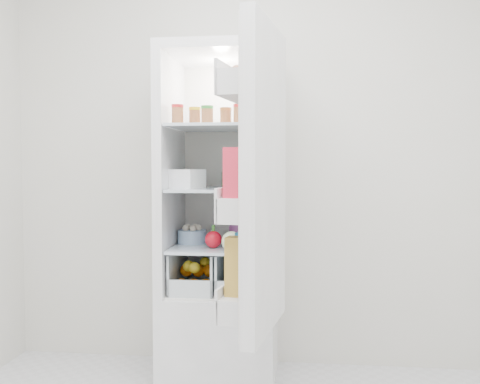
# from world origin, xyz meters

# --- Properties ---
(room_walls) EXTENTS (3.02, 3.02, 2.61)m
(room_walls) POSITION_xyz_m (0.00, 0.00, 1.59)
(room_walls) COLOR beige
(room_walls) RESTS_ON ground
(refrigerator) EXTENTS (0.60, 0.60, 1.80)m
(refrigerator) POSITION_xyz_m (-0.20, 1.25, 0.67)
(refrigerator) COLOR silver
(refrigerator) RESTS_ON ground
(shelf_low) EXTENTS (0.49, 0.53, 0.01)m
(shelf_low) POSITION_xyz_m (-0.20, 1.19, 0.74)
(shelf_low) COLOR silver
(shelf_low) RESTS_ON refrigerator
(shelf_mid) EXTENTS (0.49, 0.53, 0.02)m
(shelf_mid) POSITION_xyz_m (-0.20, 1.19, 1.05)
(shelf_mid) COLOR silver
(shelf_mid) RESTS_ON refrigerator
(shelf_top) EXTENTS (0.49, 0.53, 0.02)m
(shelf_top) POSITION_xyz_m (-0.20, 1.19, 1.38)
(shelf_top) COLOR silver
(shelf_top) RESTS_ON refrigerator
(crisper_left) EXTENTS (0.23, 0.46, 0.22)m
(crisper_left) POSITION_xyz_m (-0.32, 1.19, 0.61)
(crisper_left) COLOR silver
(crisper_left) RESTS_ON refrigerator
(crisper_right) EXTENTS (0.23, 0.46, 0.22)m
(crisper_right) POSITION_xyz_m (-0.08, 1.19, 0.61)
(crisper_right) COLOR silver
(crisper_right) RESTS_ON refrigerator
(condiment_jars) EXTENTS (0.46, 0.16, 0.08)m
(condiment_jars) POSITION_xyz_m (-0.20, 1.07, 1.43)
(condiment_jars) COLOR #B21919
(condiment_jars) RESTS_ON shelf_top
(squeeze_bottle) EXTENTS (0.05, 0.05, 0.16)m
(squeeze_bottle) POSITION_xyz_m (0.01, 1.36, 1.47)
(squeeze_bottle) COLOR silver
(squeeze_bottle) RESTS_ON shelf_top
(tub_white) EXTENTS (0.20, 0.20, 0.10)m
(tub_white) POSITION_xyz_m (-0.37, 1.11, 1.11)
(tub_white) COLOR white
(tub_white) RESTS_ON shelf_mid
(tin_red) EXTENTS (0.10, 0.10, 0.06)m
(tin_red) POSITION_xyz_m (-0.07, 0.97, 1.09)
(tin_red) COLOR #DC4721
(tin_red) RESTS_ON shelf_mid
(tub_green) EXTENTS (0.15, 0.18, 0.08)m
(tub_green) POSITION_xyz_m (-0.13, 1.21, 1.10)
(tub_green) COLOR #3F8A52
(tub_green) RESTS_ON shelf_mid
(red_cabbage) EXTENTS (0.17, 0.17, 0.17)m
(red_cabbage) POSITION_xyz_m (-0.07, 1.21, 0.83)
(red_cabbage) COLOR #501C54
(red_cabbage) RESTS_ON shelf_low
(bell_pepper) EXTENTS (0.09, 0.09, 0.09)m
(bell_pepper) POSITION_xyz_m (-0.22, 1.08, 0.79)
(bell_pepper) COLOR red
(bell_pepper) RESTS_ON shelf_low
(mushroom_bowl) EXTENTS (0.21, 0.21, 0.07)m
(mushroom_bowl) POSITION_xyz_m (-0.36, 1.23, 0.78)
(mushroom_bowl) COLOR #9BBEE8
(mushroom_bowl) RESTS_ON shelf_low
(salad_bag) EXTENTS (0.10, 0.10, 0.10)m
(salad_bag) POSITION_xyz_m (-0.11, 0.97, 0.80)
(salad_bag) COLOR beige
(salad_bag) RESTS_ON shelf_low
(citrus_pile) EXTENTS (0.20, 0.24, 0.16)m
(citrus_pile) POSITION_xyz_m (-0.32, 1.13, 0.59)
(citrus_pile) COLOR orange
(citrus_pile) RESTS_ON refrigerator
(veg_pile) EXTENTS (0.16, 0.30, 0.10)m
(veg_pile) POSITION_xyz_m (-0.07, 1.18, 0.56)
(veg_pile) COLOR #184818
(veg_pile) RESTS_ON refrigerator
(fridge_door) EXTENTS (0.25, 0.60, 1.30)m
(fridge_door) POSITION_xyz_m (0.05, 0.61, 1.09)
(fridge_door) COLOR silver
(fridge_door) RESTS_ON refrigerator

